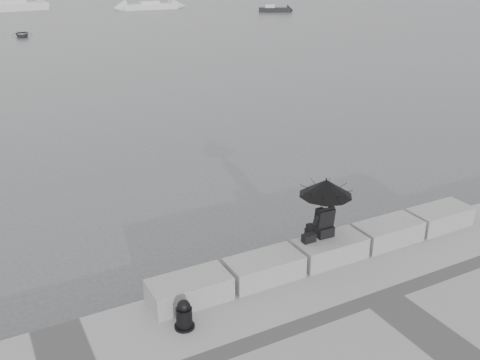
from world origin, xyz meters
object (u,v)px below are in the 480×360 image
motor_cruiser (15,4)px  dinghy (22,34)px  seated_person (326,194)px  small_motorboat (275,10)px  mooring_bollard (184,317)px  sailboat_right (149,6)px

motor_cruiser → dinghy: (-3.17, -31.00, -0.66)m
motor_cruiser → dinghy: bearing=-106.9°
dinghy → seated_person: bearing=-80.8°
small_motorboat → seated_person: bearing=-91.5°
mooring_bollard → small_motorboat: 71.74m
sailboat_right → motor_cruiser: (-18.01, 6.72, 0.37)m
seated_person → motor_cruiser: (2.78, 78.63, -1.11)m
mooring_bollard → sailboat_right: bearing=71.4°
mooring_bollard → dinghy: bearing=86.0°
dinghy → small_motorboat: bearing=27.0°
motor_cruiser → small_motorboat: motor_cruiser is taller
sailboat_right → seated_person: bearing=-105.3°
mooring_bollard → dinghy: (3.38, 48.58, -0.51)m
seated_person → motor_cruiser: size_ratio=0.15×
sailboat_right → motor_cruiser: size_ratio=1.41×
dinghy → mooring_bollard: bearing=-85.3°
mooring_bollard → motor_cruiser: motor_cruiser is taller
small_motorboat → mooring_bollard: bearing=-93.7°
motor_cruiser → small_motorboat: (32.29, -19.27, -0.57)m
sailboat_right → small_motorboat: sailboat_right is taller
motor_cruiser → sailboat_right: bearing=-31.5°
sailboat_right → dinghy: size_ratio=4.59×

